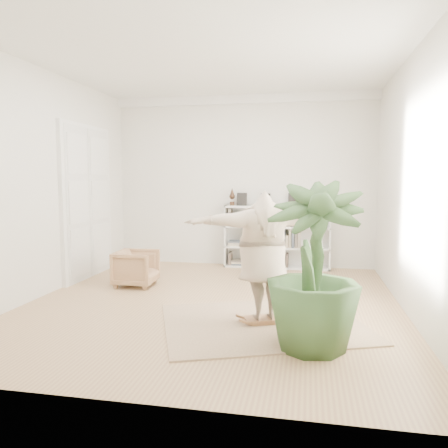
% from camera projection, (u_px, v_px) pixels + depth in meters
% --- Properties ---
extents(floor, '(6.00, 6.00, 0.00)m').
position_uv_depth(floor, '(213.00, 303.00, 6.57)').
color(floor, '#A37854').
rests_on(floor, ground).
extents(room_shell, '(6.00, 6.00, 6.00)m').
position_uv_depth(room_shell, '(243.00, 99.00, 9.08)').
color(room_shell, silver).
rests_on(room_shell, floor).
extents(doors, '(0.09, 1.78, 2.92)m').
position_uv_depth(doors, '(88.00, 203.00, 8.21)').
color(doors, white).
rests_on(doors, floor).
extents(bookshelf, '(2.20, 0.35, 1.64)m').
position_uv_depth(bookshelf, '(277.00, 238.00, 9.12)').
color(bookshelf, silver).
rests_on(bookshelf, floor).
extents(armchair, '(0.71, 0.69, 0.63)m').
position_uv_depth(armchair, '(136.00, 268.00, 7.61)').
color(armchair, tan).
rests_on(armchair, floor).
extents(rug, '(3.05, 2.76, 0.02)m').
position_uv_depth(rug, '(263.00, 323.00, 5.63)').
color(rug, tan).
rests_on(rug, floor).
extents(rocker_board, '(0.52, 0.42, 0.10)m').
position_uv_depth(rocker_board, '(263.00, 319.00, 5.62)').
color(rocker_board, '#975E3C').
rests_on(rocker_board, rug).
extents(person, '(2.07, 1.23, 1.64)m').
position_uv_depth(person, '(263.00, 253.00, 5.53)').
color(person, '#C4AB93').
rests_on(person, rocker_board).
extents(houseplant, '(1.14, 1.14, 1.85)m').
position_uv_depth(houseplant, '(313.00, 266.00, 4.73)').
color(houseplant, '#36582C').
rests_on(houseplant, floor).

